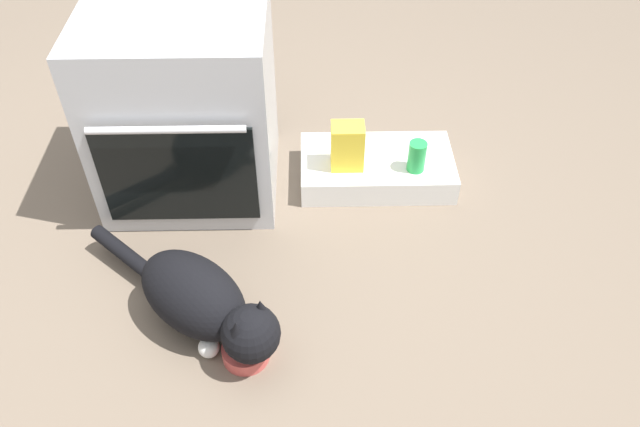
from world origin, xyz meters
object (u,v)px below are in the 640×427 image
at_px(oven, 185,107).
at_px(pantry_cabinet, 377,168).
at_px(food_bowl, 246,350).
at_px(soda_can, 417,156).
at_px(cat, 203,301).
at_px(snack_bag, 347,146).

xyz_separation_m(oven, pantry_cabinet, (0.69, 0.00, -0.30)).
height_order(oven, food_bowl, oven).
bearing_deg(food_bowl, soda_can, 51.17).
distance_m(oven, food_bowl, 0.89).
distance_m(food_bowl, cat, 0.19).
distance_m(oven, snack_bag, 0.60).
bearing_deg(food_bowl, cat, 139.57).
bearing_deg(soda_can, food_bowl, -128.83).
relative_size(cat, snack_bag, 3.67).
bearing_deg(pantry_cabinet, food_bowl, -119.54).
bearing_deg(soda_can, snack_bag, 173.94).
bearing_deg(cat, soda_can, 81.55).
height_order(pantry_cabinet, food_bowl, pantry_cabinet).
bearing_deg(snack_bag, food_bowl, -113.86).
relative_size(oven, snack_bag, 3.87).
xyz_separation_m(pantry_cabinet, cat, (-0.58, -0.70, 0.08)).
relative_size(food_bowl, soda_can, 1.18).
relative_size(food_bowl, snack_bag, 0.79).
bearing_deg(cat, pantry_cabinet, 90.53).
relative_size(soda_can, snack_bag, 0.67).
height_order(cat, soda_can, cat).
distance_m(food_bowl, soda_can, 0.95).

